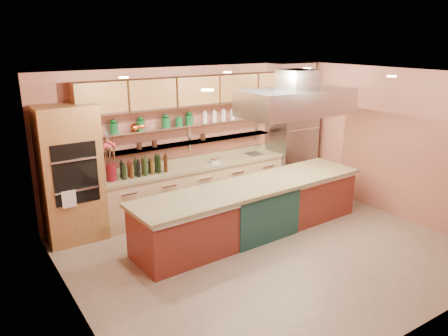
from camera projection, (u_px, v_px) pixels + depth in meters
floor at (268, 252)px, 7.07m from camera, size 6.00×5.00×0.02m
ceiling at (274, 75)px, 6.27m from camera, size 6.00×5.00×0.02m
wall_back at (191, 138)px, 8.67m from camera, size 6.00×0.04×2.80m
wall_front at (419, 225)px, 4.67m from camera, size 6.00×0.04×2.80m
wall_left at (71, 209)px, 5.09m from camera, size 0.04×5.00×2.80m
wall_right at (394, 143)px, 8.25m from camera, size 0.04×5.00×2.80m
oven_stack at (71, 175)px, 7.20m from camera, size 0.95×0.64×2.30m
refrigerator at (291, 144)px, 9.72m from camera, size 0.95×0.72×2.10m
back_counter at (197, 187)px, 8.67m from camera, size 3.84×0.64×0.93m
wall_shelf_lower at (192, 142)px, 8.55m from camera, size 3.60×0.26×0.03m
wall_shelf_upper at (192, 125)px, 8.45m from camera, size 3.60×0.26×0.03m
upper_cabinets at (195, 91)px, 8.25m from camera, size 4.60×0.36×0.55m
range_hood at (296, 102)px, 7.57m from camera, size 2.00×1.00×0.45m
ceiling_downlights at (265, 77)px, 6.44m from camera, size 4.00×2.80×0.02m
island at (253, 209)px, 7.61m from camera, size 4.36×1.15×0.90m
flower_vase at (111, 172)px, 7.55m from camera, size 0.20×0.20×0.31m
oil_bottle_cluster at (144, 167)px, 7.87m from camera, size 0.95×0.39×0.30m
kitchen_scale at (215, 160)px, 8.68m from camera, size 0.19×0.15×0.10m
bar_faucet at (256, 149)px, 9.33m from camera, size 0.04×0.04×0.21m
copper_kettle at (135, 127)px, 7.82m from camera, size 0.18×0.18×0.13m
green_canister at (179, 121)px, 8.28m from camera, size 0.14×0.14×0.16m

